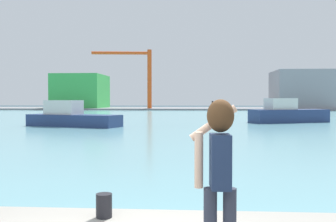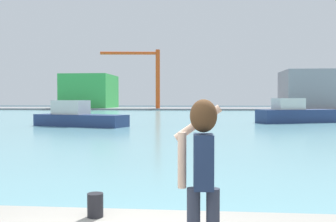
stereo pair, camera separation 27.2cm
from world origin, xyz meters
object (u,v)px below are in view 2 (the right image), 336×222
object	(u,v)px
port_crane	(149,71)
person_photographer	(202,165)
warehouse_right	(310,90)
harbor_bollard	(95,205)
warehouse_left	(90,91)
boat_moored_2	(295,114)
boat_moored	(78,117)

from	to	relation	value
port_crane	person_photographer	bearing A→B (deg)	-81.41
person_photographer	port_crane	world-z (taller)	port_crane
warehouse_right	harbor_bollard	bearing A→B (deg)	-106.86
person_photographer	warehouse_left	size ratio (longest dim) A/B	0.13
harbor_bollard	boat_moored_2	size ratio (longest dim) A/B	0.04
warehouse_left	port_crane	distance (m)	18.38
boat_moored	person_photographer	bearing A→B (deg)	-50.52
boat_moored	warehouse_right	world-z (taller)	warehouse_right
person_photographer	boat_moored_2	world-z (taller)	boat_moored_2
person_photographer	boat_moored	distance (m)	31.39
person_photographer	boat_moored_2	size ratio (longest dim) A/B	0.20
person_photographer	warehouse_left	xyz separation A→B (m)	(-28.86, 91.52, 2.88)
port_crane	warehouse_right	bearing A→B (deg)	7.54
harbor_bollard	warehouse_right	size ratio (longest dim) A/B	0.03
person_photographer	harbor_bollard	world-z (taller)	person_photographer
boat_moored	port_crane	size ratio (longest dim) A/B	0.65
boat_moored	warehouse_right	bearing A→B (deg)	77.55
port_crane	boat_moored	bearing A→B (deg)	-88.37
warehouse_right	boat_moored	bearing A→B (deg)	-121.13
warehouse_left	warehouse_right	distance (m)	53.84
boat_moored_2	warehouse_left	bearing A→B (deg)	102.24
harbor_bollard	port_crane	xyz separation A→B (m)	(-11.11, 82.50, 8.34)
person_photographer	boat_moored	size ratio (longest dim) A/B	0.19
boat_moored	warehouse_right	xyz separation A→B (m)	(36.07, 59.71, 4.01)
warehouse_left	port_crane	world-z (taller)	port_crane
person_photographer	harbor_bollard	size ratio (longest dim) A/B	4.95
boat_moored_2	harbor_bollard	bearing A→B (deg)	-130.05
person_photographer	warehouse_right	distance (m)	92.51
warehouse_left	warehouse_right	xyz separation A→B (m)	(53.79, -2.48, 0.27)
harbor_bollard	port_crane	size ratio (longest dim) A/B	0.03
boat_moored_2	warehouse_left	distance (m)	67.16
boat_moored	port_crane	xyz separation A→B (m)	(-1.56, 54.72, 8.31)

